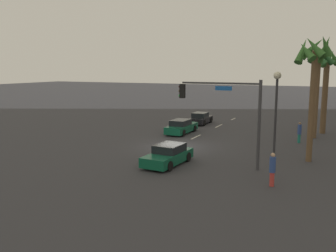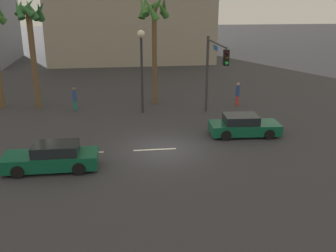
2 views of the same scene
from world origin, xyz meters
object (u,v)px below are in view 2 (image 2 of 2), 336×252
at_px(palm_tree_2, 31,26).
at_px(car_0, 52,158).
at_px(car_1, 243,126).
at_px(palm_tree_0, 153,20).
at_px(pedestrian_0, 238,93).
at_px(pedestrian_1, 74,98).
at_px(streetlamp, 142,56).
at_px(traffic_signal, 214,65).

bearing_deg(palm_tree_2, car_0, -76.67).
height_order(car_1, palm_tree_0, palm_tree_0).
distance_m(car_1, palm_tree_0, 11.52).
xyz_separation_m(pedestrian_0, pedestrian_1, (-12.94, 0.18, -0.03)).
relative_size(streetlamp, palm_tree_2, 0.73).
bearing_deg(palm_tree_0, car_0, -117.18).
height_order(car_0, pedestrian_0, pedestrian_0).
height_order(traffic_signal, pedestrian_1, traffic_signal).
xyz_separation_m(car_1, streetlamp, (-5.99, 5.97, 3.68)).
xyz_separation_m(car_0, palm_tree_2, (-2.85, 12.05, 5.68)).
bearing_deg(palm_tree_0, car_1, -60.01).
bearing_deg(palm_tree_0, traffic_signal, -51.61).
relative_size(car_1, pedestrian_1, 2.47).
bearing_deg(palm_tree_2, traffic_signal, -19.41).
xyz_separation_m(car_1, traffic_signal, (-1.15, 3.75, 3.29)).
relative_size(car_0, car_1, 1.05).
relative_size(car_0, pedestrian_1, 2.59).
distance_m(traffic_signal, palm_tree_2, 13.87).
relative_size(pedestrian_1, palm_tree_0, 0.21).
bearing_deg(car_0, pedestrian_1, 89.92).
height_order(pedestrian_1, palm_tree_2, palm_tree_2).
distance_m(pedestrian_1, palm_tree_0, 8.58).
xyz_separation_m(traffic_signal, streetlamp, (-4.84, 2.22, 0.39)).
xyz_separation_m(streetlamp, pedestrian_1, (-5.17, 1.29, -3.34)).
relative_size(traffic_signal, palm_tree_0, 0.66).
xyz_separation_m(streetlamp, pedestrian_0, (7.77, 1.11, -3.31)).
distance_m(traffic_signal, streetlamp, 5.35).
bearing_deg(streetlamp, traffic_signal, -24.67).
relative_size(car_0, streetlamp, 0.76).
distance_m(streetlamp, palm_tree_2, 8.61).
height_order(car_0, traffic_signal, traffic_signal).
bearing_deg(streetlamp, palm_tree_0, 66.37).
xyz_separation_m(car_0, streetlamp, (5.19, 9.73, 3.66)).
bearing_deg(streetlamp, palm_tree_2, 163.93).
relative_size(car_1, traffic_signal, 0.78).
bearing_deg(car_0, pedestrian_0, 39.92).
xyz_separation_m(streetlamp, palm_tree_2, (-8.04, 2.32, 2.02)).
height_order(car_1, palm_tree_2, palm_tree_2).
xyz_separation_m(traffic_signal, pedestrian_0, (2.92, 3.33, -2.91)).
bearing_deg(car_1, palm_tree_2, 149.42).
distance_m(traffic_signal, pedestrian_1, 11.01).
height_order(pedestrian_0, palm_tree_2, palm_tree_2).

